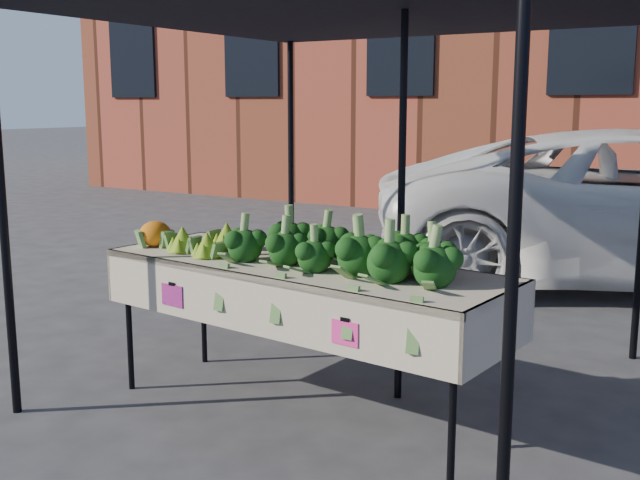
% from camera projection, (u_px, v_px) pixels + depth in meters
% --- Properties ---
extents(ground, '(90.00, 90.00, 0.00)m').
position_uv_depth(ground, '(340.00, 420.00, 4.35)').
color(ground, '#2F2F32').
extents(table, '(2.47, 1.03, 0.90)m').
position_uv_depth(table, '(302.00, 340.00, 4.34)').
color(table, '#BEB39C').
rests_on(table, ground).
extents(canopy, '(3.16, 3.16, 2.74)m').
position_uv_depth(canopy, '(356.00, 171.00, 4.69)').
color(canopy, black).
rests_on(canopy, ground).
extents(broccoli_heap, '(1.38, 0.58, 0.27)m').
position_uv_depth(broccoli_heap, '(346.00, 243.00, 4.11)').
color(broccoli_heap, black).
rests_on(broccoli_heap, table).
extents(romanesco_cluster, '(0.44, 0.48, 0.21)m').
position_uv_depth(romanesco_cluster, '(207.00, 234.00, 4.57)').
color(romanesco_cluster, '#79AB22').
rests_on(romanesco_cluster, table).
extents(cauliflower_pair, '(0.21, 0.21, 0.19)m').
position_uv_depth(cauliflower_pair, '(155.00, 231.00, 4.74)').
color(cauliflower_pair, orange).
rests_on(cauliflower_pair, table).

